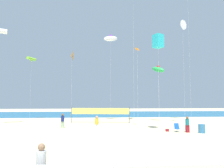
# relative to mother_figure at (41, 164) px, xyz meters

# --- Properties ---
(ground_plane) EXTENTS (120.00, 120.00, 0.00)m
(ground_plane) POSITION_rel_mother_figure_xyz_m (2.48, 9.98, -0.92)
(ground_plane) COLOR beige
(ocean_band) EXTENTS (120.00, 20.00, 0.01)m
(ocean_band) POSITION_rel_mother_figure_xyz_m (2.48, 41.37, -0.91)
(ocean_band) COLOR #1E6B99
(ocean_band) RESTS_ON ground
(mother_figure) EXTENTS (0.39, 0.39, 1.72)m
(mother_figure) POSITION_rel_mother_figure_xyz_m (0.00, 0.00, 0.00)
(mother_figure) COLOR #EA7260
(mother_figure) RESTS_ON ground
(beachgoer_navy_shirt) EXTENTS (0.40, 0.40, 1.74)m
(beachgoer_navy_shirt) POSITION_rel_mother_figure_xyz_m (-1.98, 17.25, 0.01)
(beachgoer_navy_shirt) COLOR #99B28C
(beachgoer_navy_shirt) RESTS_ON ground
(beachgoer_teal_shirt) EXTENTS (0.39, 0.39, 1.69)m
(beachgoer_teal_shirt) POSITION_rel_mother_figure_xyz_m (11.71, 12.80, -0.02)
(beachgoer_teal_shirt) COLOR maroon
(beachgoer_teal_shirt) RESTS_ON ground
(beachgoer_mustard_shirt) EXTENTS (0.39, 0.39, 1.69)m
(beachgoer_mustard_shirt) POSITION_rel_mother_figure_xyz_m (2.18, 14.13, -0.02)
(beachgoer_mustard_shirt) COLOR white
(beachgoer_mustard_shirt) RESTS_ON ground
(folding_beach_chair) EXTENTS (0.52, 0.65, 0.89)m
(folding_beach_chair) POSITION_rel_mother_figure_xyz_m (10.81, 13.37, -0.45)
(folding_beach_chair) COLOR #1959B2
(folding_beach_chair) RESTS_ON ground
(trash_barrel) EXTENTS (0.67, 0.67, 0.89)m
(trash_barrel) POSITION_rel_mother_figure_xyz_m (13.03, 12.34, -0.47)
(trash_barrel) COLOR teal
(trash_barrel) RESTS_ON ground
(volleyball_net) EXTENTS (8.63, 1.33, 2.40)m
(volleyball_net) POSITION_rel_mother_figure_xyz_m (2.67, 22.42, 0.72)
(volleyball_net) COLOR #4C4C51
(volleyball_net) RESTS_ON ground
(beach_handbag) EXTENTS (0.34, 0.17, 0.27)m
(beach_handbag) POSITION_rel_mother_figure_xyz_m (9.80, 13.61, -0.78)
(beach_handbag) COLOR maroon
(beach_handbag) RESTS_ON ground
(kite_white_inflatable) EXTENTS (2.61, 1.65, 13.85)m
(kite_white_inflatable) POSITION_rel_mother_figure_xyz_m (4.34, 23.84, 12.28)
(kite_white_inflatable) COLOR silver
(kite_white_inflatable) RESTS_ON ground
(kite_white_delta) EXTENTS (1.35, 0.98, 14.77)m
(kite_white_delta) POSITION_rel_mother_figure_xyz_m (14.33, 19.33, 13.11)
(kite_white_delta) COLOR silver
(kite_white_delta) RESTS_ON ground
(kite_orange_delta) EXTENTS (0.41, 1.74, 12.04)m
(kite_orange_delta) POSITION_rel_mother_figure_xyz_m (-2.26, 27.88, 10.25)
(kite_orange_delta) COLOR silver
(kite_orange_delta) RESTS_ON ground
(kite_lime_tube) EXTENTS (1.21, 1.97, 10.83)m
(kite_lime_tube) POSITION_rel_mother_figure_xyz_m (-9.31, 28.10, 9.64)
(kite_lime_tube) COLOR silver
(kite_lime_tube) RESTS_ON ground
(kite_green_inflatable) EXTENTS (2.12, 2.25, 8.82)m
(kite_green_inflatable) POSITION_rel_mother_figure_xyz_m (11.75, 22.87, 7.22)
(kite_green_inflatable) COLOR silver
(kite_green_inflatable) RESTS_ON ground
(kite_orange_diamond) EXTENTS (0.62, 0.63, 9.93)m
(kite_orange_diamond) POSITION_rel_mother_figure_xyz_m (7.18, 16.32, 8.64)
(kite_orange_diamond) COLOR silver
(kite_orange_diamond) RESTS_ON ground
(kite_cyan_box) EXTENTS (1.22, 1.22, 10.52)m
(kite_cyan_box) POSITION_rel_mother_figure_xyz_m (8.80, 13.08, 8.87)
(kite_cyan_box) COLOR silver
(kite_cyan_box) RESTS_ON ground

